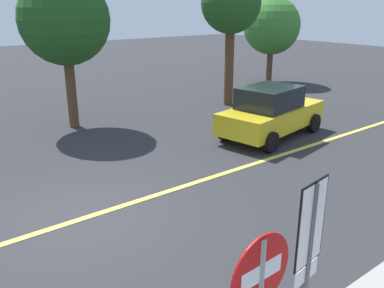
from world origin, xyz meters
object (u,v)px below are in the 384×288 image
at_px(tree_right_verge, 272,26).
at_px(speed_limit_sign, 309,245).
at_px(tree_left_verge, 231,5).
at_px(tree_centre_verge, 65,20).
at_px(car_yellow_crossing, 271,112).

bearing_deg(tree_right_verge, speed_limit_sign, -136.71).
distance_m(tree_left_verge, tree_right_verge, 6.34).
bearing_deg(tree_right_verge, tree_left_verge, -154.15).
height_order(tree_left_verge, tree_centre_verge, tree_left_verge).
relative_size(car_yellow_crossing, tree_centre_verge, 0.82).
xyz_separation_m(car_yellow_crossing, tree_left_verge, (2.02, 4.29, 3.34)).
height_order(speed_limit_sign, tree_centre_verge, tree_centre_verge).
xyz_separation_m(speed_limit_sign, car_yellow_crossing, (6.78, 6.57, -0.92)).
height_order(car_yellow_crossing, tree_right_verge, tree_right_verge).
xyz_separation_m(tree_left_verge, tree_right_verge, (5.62, 2.72, -1.10)).
height_order(tree_left_verge, tree_right_verge, tree_left_verge).
bearing_deg(car_yellow_crossing, tree_right_verge, 42.55).
relative_size(tree_centre_verge, tree_right_verge, 1.13).
bearing_deg(tree_right_verge, tree_centre_verge, -171.47).
relative_size(speed_limit_sign, tree_left_verge, 0.46).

